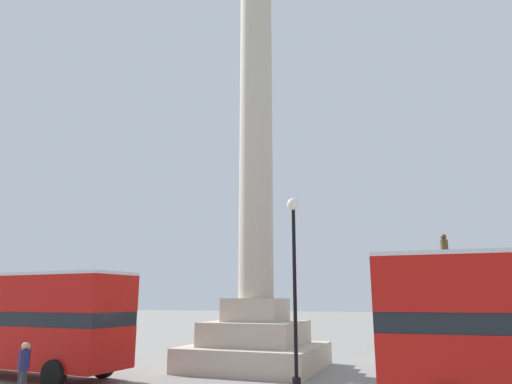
{
  "coord_description": "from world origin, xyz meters",
  "views": [
    {
      "loc": [
        7.8,
        -20.93,
        3.12
      ],
      "look_at": [
        0.0,
        0.0,
        8.38
      ],
      "focal_mm": 32.0,
      "sensor_mm": 36.0,
      "label": 1
    }
  ],
  "objects_px": {
    "bus_b": "(18,319)",
    "equestrian_statue": "(452,327)",
    "pedestrian_near_lamp": "(25,366)",
    "monument_column": "(256,212)",
    "street_lamp": "(294,268)",
    "pedestrian_by_plinth": "(23,366)"
  },
  "relations": [
    {
      "from": "bus_b",
      "to": "pedestrian_near_lamp",
      "type": "distance_m",
      "value": 4.89
    },
    {
      "from": "equestrian_statue",
      "to": "pedestrian_by_plinth",
      "type": "relative_size",
      "value": 3.66
    },
    {
      "from": "bus_b",
      "to": "equestrian_statue",
      "type": "xyz_separation_m",
      "value": [
        17.37,
        9.09,
        -0.48
      ]
    },
    {
      "from": "bus_b",
      "to": "pedestrian_by_plinth",
      "type": "xyz_separation_m",
      "value": [
        3.69,
        -3.02,
        -1.35
      ]
    },
    {
      "from": "monument_column",
      "to": "equestrian_statue",
      "type": "bearing_deg",
      "value": 21.78
    },
    {
      "from": "bus_b",
      "to": "equestrian_statue",
      "type": "height_order",
      "value": "equestrian_statue"
    },
    {
      "from": "monument_column",
      "to": "equestrian_statue",
      "type": "distance_m",
      "value": 10.86
    },
    {
      "from": "bus_b",
      "to": "equestrian_statue",
      "type": "distance_m",
      "value": 19.61
    },
    {
      "from": "bus_b",
      "to": "pedestrian_by_plinth",
      "type": "height_order",
      "value": "bus_b"
    },
    {
      "from": "equestrian_statue",
      "to": "pedestrian_near_lamp",
      "type": "xyz_separation_m",
      "value": [
        -13.7,
        -12.02,
        -0.88
      ]
    },
    {
      "from": "monument_column",
      "to": "pedestrian_near_lamp",
      "type": "relative_size",
      "value": 14.37
    },
    {
      "from": "bus_b",
      "to": "pedestrian_near_lamp",
      "type": "xyz_separation_m",
      "value": [
        3.67,
        -2.93,
        -1.36
      ]
    },
    {
      "from": "monument_column",
      "to": "street_lamp",
      "type": "height_order",
      "value": "monument_column"
    },
    {
      "from": "street_lamp",
      "to": "pedestrian_by_plinth",
      "type": "distance_m",
      "value": 9.84
    },
    {
      "from": "street_lamp",
      "to": "pedestrian_near_lamp",
      "type": "relative_size",
      "value": 4.1
    },
    {
      "from": "street_lamp",
      "to": "pedestrian_near_lamp",
      "type": "bearing_deg",
      "value": -151.34
    },
    {
      "from": "monument_column",
      "to": "pedestrian_by_plinth",
      "type": "distance_m",
      "value": 11.87
    },
    {
      "from": "bus_b",
      "to": "street_lamp",
      "type": "relative_size",
      "value": 1.53
    },
    {
      "from": "street_lamp",
      "to": "pedestrian_by_plinth",
      "type": "xyz_separation_m",
      "value": [
        -8.09,
        -4.53,
        -3.3
      ]
    },
    {
      "from": "bus_b",
      "to": "pedestrian_near_lamp",
      "type": "relative_size",
      "value": 6.27
    },
    {
      "from": "street_lamp",
      "to": "pedestrian_near_lamp",
      "type": "xyz_separation_m",
      "value": [
        -8.11,
        -4.43,
        -3.32
      ]
    },
    {
      "from": "pedestrian_near_lamp",
      "to": "pedestrian_by_plinth",
      "type": "relative_size",
      "value": 0.99
    }
  ]
}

